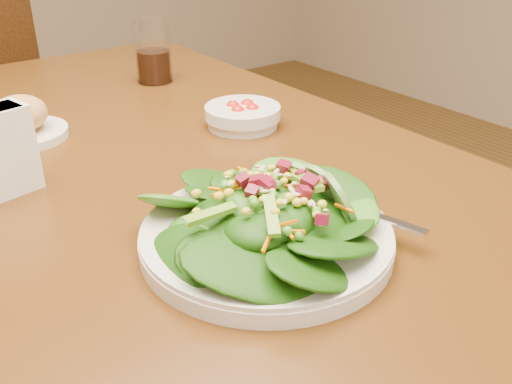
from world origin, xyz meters
TOP-DOWN VIEW (x-y plane):
  - dining_table at (0.00, 0.00)m, footprint 0.90×1.40m
  - salad_plate at (0.03, -0.33)m, footprint 0.30×0.30m
  - bread_plate at (-0.10, 0.18)m, footprint 0.15×0.15m
  - tomato_bowl at (0.23, 0.00)m, footprint 0.14×0.14m
  - drinking_glass at (0.23, 0.35)m, footprint 0.08×0.08m

SIDE VIEW (x-z plane):
  - dining_table at x=0.00m, z-range 0.27..1.02m
  - tomato_bowl at x=0.23m, z-range 0.75..0.79m
  - bread_plate at x=-0.10m, z-range 0.74..0.82m
  - salad_plate at x=0.03m, z-range 0.74..0.82m
  - drinking_glass at x=0.23m, z-range 0.74..0.88m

